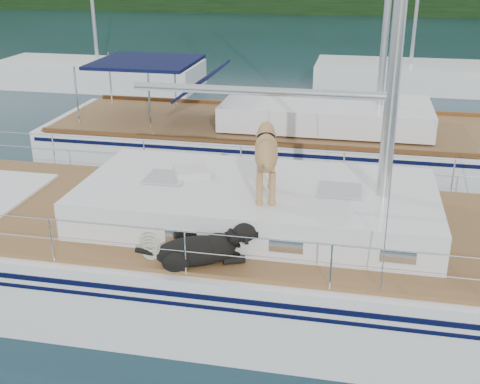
# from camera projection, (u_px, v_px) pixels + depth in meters

# --- Properties ---
(ground) EXTENTS (120.00, 120.00, 0.00)m
(ground) POSITION_uv_depth(u_px,v_px,m) (207.00, 286.00, 9.67)
(ground) COLOR black
(ground) RESTS_ON ground
(shore_bank) EXTENTS (92.00, 1.00, 1.20)m
(shore_bank) POSITION_uv_depth(u_px,v_px,m) (341.00, 5.00, 51.42)
(shore_bank) COLOR #595147
(shore_bank) RESTS_ON ground
(main_sailboat) EXTENTS (12.00, 3.88, 14.01)m
(main_sailboat) POSITION_uv_depth(u_px,v_px,m) (212.00, 250.00, 9.39)
(main_sailboat) COLOR white
(main_sailboat) RESTS_ON ground
(neighbor_sailboat) EXTENTS (11.00, 3.50, 13.30)m
(neighbor_sailboat) POSITION_uv_depth(u_px,v_px,m) (279.00, 144.00, 14.65)
(neighbor_sailboat) COLOR white
(neighbor_sailboat) RESTS_ON ground
(bg_boat_west) EXTENTS (8.00, 3.00, 11.65)m
(bg_boat_west) POSITION_uv_depth(u_px,v_px,m) (99.00, 75.00, 23.70)
(bg_boat_west) COLOR white
(bg_boat_west) RESTS_ON ground
(bg_boat_center) EXTENTS (7.20, 3.00, 11.65)m
(bg_boat_center) POSITION_uv_depth(u_px,v_px,m) (409.00, 77.00, 23.30)
(bg_boat_center) COLOR white
(bg_boat_center) RESTS_ON ground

